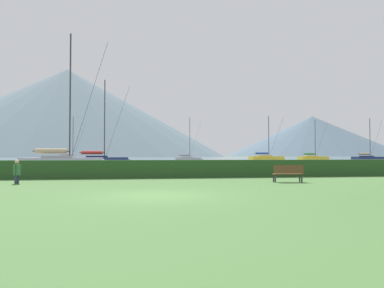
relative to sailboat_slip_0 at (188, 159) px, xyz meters
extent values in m
plane|color=#477038|center=(-11.71, -72.47, -0.58)|extent=(1000.00, 1000.00, 0.00)
cube|color=gray|center=(-11.71, 64.53, -0.58)|extent=(320.00, 246.00, 0.00)
cube|color=#284C23|center=(-11.71, -61.47, 0.00)|extent=(80.00, 1.20, 1.17)
cube|color=#9E9EA3|center=(-0.09, -0.01, -0.12)|extent=(6.03, 2.44, 0.93)
cone|color=#9E9EA3|center=(3.27, 0.23, -0.12)|extent=(1.07, 0.86, 0.79)
cube|color=gray|center=(-0.43, -0.03, 0.22)|extent=(2.29, 1.57, 0.59)
cylinder|color=#333338|center=(0.41, 0.03, 4.76)|extent=(0.12, 0.12, 9.66)
cylinder|color=#333338|center=(-0.91, -0.07, 0.85)|extent=(2.66, 0.29, 0.10)
cylinder|color=gray|center=(-0.91, -0.07, 0.85)|extent=(2.28, 0.53, 0.37)
cylinder|color=#333338|center=(1.80, 0.13, 4.52)|extent=(2.80, 0.23, 9.19)
cube|color=gold|center=(30.07, -1.63, -0.02)|extent=(7.32, 3.16, 1.12)
cone|color=gold|center=(34.11, -1.21, -0.02)|extent=(1.31, 1.07, 0.95)
cube|color=gold|center=(29.67, -1.68, 0.38)|extent=(2.80, 1.97, 0.71)
cylinder|color=#333338|center=(30.68, -1.57, 4.62)|extent=(0.14, 0.14, 9.19)
cylinder|color=#333338|center=(29.09, -1.74, 1.15)|extent=(3.19, 0.45, 0.12)
cylinder|color=#2D7542|center=(29.09, -1.74, 1.15)|extent=(2.75, 0.73, 0.45)
cylinder|color=#333338|center=(32.34, -1.39, 4.39)|extent=(3.36, 0.38, 8.74)
cube|color=navy|center=(38.71, -10.16, -0.03)|extent=(7.31, 3.34, 1.11)
cone|color=navy|center=(42.70, -9.62, -0.03)|extent=(1.32, 1.09, 0.94)
cube|color=#1B2449|center=(38.31, -10.21, 0.38)|extent=(2.82, 2.03, 0.70)
cylinder|color=#333338|center=(39.31, -10.08, 4.56)|extent=(0.14, 0.14, 9.07)
cylinder|color=#333338|center=(37.74, -10.29, 1.13)|extent=(3.16, 0.54, 0.12)
cylinder|color=tan|center=(37.74, -10.29, 1.13)|extent=(2.73, 0.80, 0.44)
cylinder|color=#333338|center=(40.96, -9.86, 4.33)|extent=(3.32, 0.48, 8.63)
cube|color=white|center=(-26.51, 1.31, -0.08)|extent=(6.59, 3.17, 0.99)
cone|color=white|center=(-22.94, 1.90, -0.08)|extent=(1.21, 1.01, 0.84)
cube|color=silver|center=(-26.86, 1.25, 0.28)|extent=(2.56, 1.88, 0.63)
cylinder|color=#333338|center=(-25.97, 1.40, 4.76)|extent=(0.13, 0.13, 9.59)
cylinder|color=#333338|center=(-27.37, 1.17, 0.95)|extent=(2.82, 0.57, 0.11)
cylinder|color=gray|center=(-27.37, 1.17, 0.95)|extent=(2.45, 0.79, 0.40)
cylinder|color=#333338|center=(-24.50, 1.64, 4.52)|extent=(2.97, 0.52, 9.12)
cube|color=#9E9EA3|center=(-19.47, -47.50, 0.03)|extent=(7.80, 2.84, 1.22)
cone|color=#9E9EA3|center=(-15.05, -47.39, 0.03)|extent=(1.35, 1.07, 1.03)
cube|color=gray|center=(-19.91, -47.51, 0.47)|extent=(2.92, 1.93, 0.77)
cylinder|color=#333338|center=(-18.81, -47.48, 6.60)|extent=(0.15, 0.15, 13.04)
cylinder|color=#333338|center=(-20.55, -47.53, 1.30)|extent=(3.49, 0.22, 0.13)
cylinder|color=tan|center=(-20.55, -47.53, 1.30)|extent=(2.97, 0.56, 0.49)
cylinder|color=#333338|center=(-16.98, -47.44, 6.28)|extent=(3.68, 0.12, 12.40)
cube|color=gold|center=(17.10, -5.03, 0.01)|extent=(7.78, 3.31, 1.19)
cone|color=gold|center=(21.40, -4.61, 0.01)|extent=(1.39, 1.13, 1.01)
cube|color=gold|center=(16.67, -5.07, 0.45)|extent=(2.97, 2.08, 0.76)
cylinder|color=#333338|center=(17.74, -4.97, 4.87)|extent=(0.15, 0.15, 9.60)
cylinder|color=#333338|center=(16.05, -5.13, 1.26)|extent=(3.40, 0.46, 0.13)
cylinder|color=#2847A3|center=(16.05, -5.13, 1.26)|extent=(2.93, 0.75, 0.48)
cylinder|color=#333338|center=(19.52, -4.80, 4.63)|extent=(3.58, 0.38, 9.13)
cube|color=navy|center=(-17.16, -32.55, 0.01)|extent=(7.85, 4.01, 1.18)
cone|color=navy|center=(-12.97, -31.70, 0.01)|extent=(1.46, 1.24, 1.00)
cube|color=#1B2449|center=(-17.58, -32.64, 0.44)|extent=(3.08, 2.31, 0.75)
cylinder|color=#333338|center=(-16.53, -32.43, 5.77)|extent=(0.15, 0.15, 11.42)
cylinder|color=#333338|center=(-18.18, -32.76, 1.24)|extent=(3.33, 0.80, 0.13)
cylinder|color=red|center=(-18.18, -32.76, 1.24)|extent=(2.90, 1.03, 0.47)
cylinder|color=#333338|center=(-14.81, -32.08, 5.49)|extent=(3.49, 0.74, 10.86)
cube|color=brown|center=(-4.10, -66.67, -0.13)|extent=(1.68, 0.59, 0.06)
cube|color=brown|center=(-4.11, -66.85, 0.14)|extent=(1.65, 0.27, 0.45)
cylinder|color=#333338|center=(-3.35, -66.57, -0.36)|extent=(0.08, 0.08, 0.45)
cylinder|color=#333338|center=(-4.82, -66.44, -0.36)|extent=(0.08, 0.08, 0.45)
cylinder|color=#333338|center=(-3.37, -66.90, -0.36)|extent=(0.08, 0.08, 0.45)
cylinder|color=#333338|center=(-4.85, -66.77, -0.36)|extent=(0.08, 0.08, 0.45)
cylinder|color=#2D3347|center=(-18.59, -65.61, -0.36)|extent=(0.14, 0.14, 0.45)
cylinder|color=#2D3347|center=(-18.54, -65.44, -0.36)|extent=(0.14, 0.14, 0.45)
cylinder|color=#33663D|center=(-18.56, -65.52, 0.14)|extent=(0.36, 0.36, 0.55)
cylinder|color=#33663D|center=(-18.62, -65.76, 0.17)|extent=(0.09, 0.09, 0.49)
cylinder|color=#33663D|center=(-18.50, -65.29, 0.17)|extent=(0.09, 0.09, 0.49)
sphere|color=tan|center=(-18.56, -65.52, 0.56)|extent=(0.22, 0.22, 0.22)
cone|color=slate|center=(-43.24, 323.55, 27.01)|extent=(225.80, 225.80, 55.19)
cone|color=slate|center=(-70.88, 259.95, 38.23)|extent=(279.71, 279.71, 77.63)
cone|color=#4C6070|center=(180.87, 300.49, 21.25)|extent=(187.11, 187.11, 43.67)
camera|label=1|loc=(-12.53, -86.49, 0.93)|focal=35.32mm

